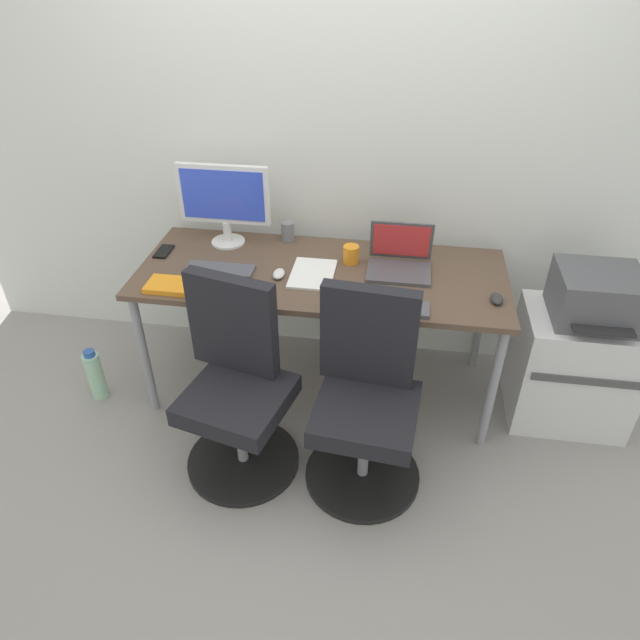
# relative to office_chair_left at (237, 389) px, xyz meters

# --- Properties ---
(ground_plane) EXTENTS (5.28, 5.28, 0.00)m
(ground_plane) POSITION_rel_office_chair_left_xyz_m (0.31, 0.56, -0.42)
(ground_plane) COLOR gray
(back_wall) EXTENTS (4.40, 0.04, 2.60)m
(back_wall) POSITION_rel_office_chair_left_xyz_m (0.31, 1.01, 0.88)
(back_wall) COLOR silver
(back_wall) RESTS_ON ground
(desk) EXTENTS (1.83, 0.74, 0.75)m
(desk) POSITION_rel_office_chair_left_xyz_m (0.31, 0.56, 0.26)
(desk) COLOR brown
(desk) RESTS_ON ground
(office_chair_left) EXTENTS (0.54, 0.54, 0.94)m
(office_chair_left) POSITION_rel_office_chair_left_xyz_m (0.00, 0.00, 0.00)
(office_chair_left) COLOR black
(office_chair_left) RESTS_ON ground
(office_chair_right) EXTENTS (0.54, 0.54, 0.94)m
(office_chair_right) POSITION_rel_office_chair_left_xyz_m (0.59, 0.00, 0.00)
(office_chair_right) COLOR black
(office_chair_right) RESTS_ON ground
(side_cabinet) EXTENTS (0.57, 0.44, 0.62)m
(side_cabinet) POSITION_rel_office_chair_left_xyz_m (1.60, 0.54, -0.11)
(side_cabinet) COLOR silver
(side_cabinet) RESTS_ON ground
(printer) EXTENTS (0.38, 0.40, 0.24)m
(printer) POSITION_rel_office_chair_left_xyz_m (1.60, 0.53, 0.32)
(printer) COLOR #515156
(printer) RESTS_ON side_cabinet
(water_bottle_on_floor) EXTENTS (0.09, 0.09, 0.31)m
(water_bottle_on_floor) POSITION_rel_office_chair_left_xyz_m (-0.90, 0.29, -0.28)
(water_bottle_on_floor) COLOR #A5D8B2
(water_bottle_on_floor) RESTS_ON ground
(desktop_monitor) EXTENTS (0.48, 0.18, 0.43)m
(desktop_monitor) POSITION_rel_office_chair_left_xyz_m (-0.24, 0.79, 0.57)
(desktop_monitor) COLOR silver
(desktop_monitor) RESTS_ON desk
(open_laptop) EXTENTS (0.31, 0.26, 0.23)m
(open_laptop) POSITION_rel_office_chair_left_xyz_m (0.68, 0.64, 0.38)
(open_laptop) COLOR #4C4C51
(open_laptop) RESTS_ON desk
(keyboard_by_monitor) EXTENTS (0.34, 0.12, 0.02)m
(keyboard_by_monitor) POSITION_rel_office_chair_left_xyz_m (-0.19, 0.49, 0.33)
(keyboard_by_monitor) COLOR #515156
(keyboard_by_monitor) RESTS_ON desk
(keyboard_by_laptop) EXTENTS (0.34, 0.12, 0.02)m
(keyboard_by_laptop) POSITION_rel_office_chair_left_xyz_m (0.66, 0.27, 0.33)
(keyboard_by_laptop) COLOR #515156
(keyboard_by_laptop) RESTS_ON desk
(mouse_by_monitor) EXTENTS (0.06, 0.10, 0.03)m
(mouse_by_monitor) POSITION_rel_office_chair_left_xyz_m (1.14, 0.41, 0.34)
(mouse_by_monitor) COLOR #2D2D2D
(mouse_by_monitor) RESTS_ON desk
(mouse_by_laptop) EXTENTS (0.06, 0.10, 0.03)m
(mouse_by_laptop) POSITION_rel_office_chair_left_xyz_m (0.11, 0.48, 0.34)
(mouse_by_laptop) COLOR silver
(mouse_by_laptop) RESTS_ON desk
(coffee_mug) EXTENTS (0.08, 0.08, 0.09)m
(coffee_mug) POSITION_rel_office_chair_left_xyz_m (0.44, 0.67, 0.37)
(coffee_mug) COLOR orange
(coffee_mug) RESTS_ON desk
(pen_cup) EXTENTS (0.07, 0.07, 0.10)m
(pen_cup) POSITION_rel_office_chair_left_xyz_m (0.08, 0.87, 0.38)
(pen_cup) COLOR slate
(pen_cup) RESTS_ON desk
(phone_near_laptop) EXTENTS (0.07, 0.14, 0.01)m
(phone_near_laptop) POSITION_rel_office_chair_left_xyz_m (-0.54, 0.63, 0.33)
(phone_near_laptop) COLOR black
(phone_near_laptop) RESTS_ON desk
(notebook) EXTENTS (0.21, 0.15, 0.03)m
(notebook) POSITION_rel_office_chair_left_xyz_m (-0.39, 0.30, 0.34)
(notebook) COLOR orange
(notebook) RESTS_ON desk
(paper_pile) EXTENTS (0.21, 0.30, 0.01)m
(paper_pile) POSITION_rel_office_chair_left_xyz_m (0.27, 0.52, 0.33)
(paper_pile) COLOR white
(paper_pile) RESTS_ON desk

